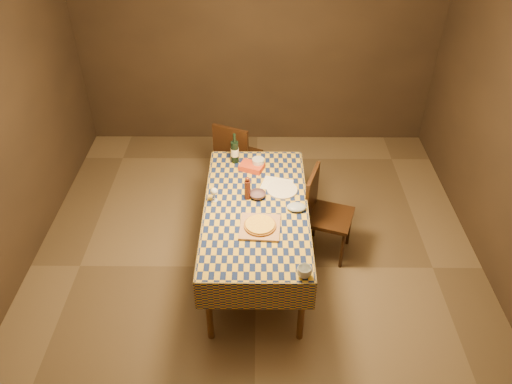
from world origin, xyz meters
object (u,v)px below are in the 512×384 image
at_px(white_plate, 282,190).
at_px(cutting_board, 260,227).
at_px(dining_table, 256,213).
at_px(chair_far, 236,155).
at_px(pizza, 260,225).
at_px(bowl, 257,195).
at_px(wine_bottle, 235,151).
at_px(chair_right, 322,210).

bearing_deg(white_plate, cutting_board, -111.13).
relative_size(dining_table, chair_far, 1.98).
bearing_deg(cutting_board, pizza, 97.13).
relative_size(dining_table, pizza, 6.08).
bearing_deg(pizza, white_plate, 68.87).
height_order(pizza, white_plate, pizza).
xyz_separation_m(bowl, white_plate, (0.23, 0.10, -0.02)).
bearing_deg(bowl, wine_bottle, 111.45).
distance_m(white_plate, chair_far, 1.14).
distance_m(wine_bottle, white_plate, 0.68).
bearing_deg(cutting_board, chair_right, 42.42).
height_order(pizza, chair_right, chair_right).
bearing_deg(chair_right, bowl, -169.01).
xyz_separation_m(dining_table, chair_far, (-0.24, 1.24, -0.17)).
bearing_deg(dining_table, chair_right, 22.49).
relative_size(cutting_board, pizza, 1.12).
bearing_deg(white_plate, wine_bottle, 133.65).
distance_m(cutting_board, chair_far, 1.58).
relative_size(dining_table, bowl, 12.12).
bearing_deg(dining_table, wine_bottle, 106.62).
relative_size(wine_bottle, chair_far, 0.35).
xyz_separation_m(chair_far, chair_right, (0.88, -0.98, 0.00)).
distance_m(dining_table, bowl, 0.18).
bearing_deg(cutting_board, chair_far, 100.20).
xyz_separation_m(dining_table, chair_right, (0.64, 0.27, -0.17)).
xyz_separation_m(dining_table, cutting_board, (0.04, -0.29, 0.09)).
bearing_deg(chair_right, white_plate, -177.32).
bearing_deg(white_plate, bowl, -155.83).
bearing_deg(cutting_board, dining_table, 97.29).
height_order(dining_table, bowl, bowl).
bearing_deg(wine_bottle, chair_far, 92.23).
xyz_separation_m(white_plate, chair_right, (0.40, 0.02, -0.26)).
height_order(bowl, wine_bottle, wine_bottle).
bearing_deg(chair_right, pizza, -137.58).
distance_m(pizza, chair_far, 1.58).
relative_size(white_plate, chair_right, 0.31).
relative_size(dining_table, cutting_board, 5.41).
relative_size(chair_far, chair_right, 1.00).
bearing_deg(bowl, cutting_board, -86.80).
bearing_deg(wine_bottle, pizza, -75.95).
bearing_deg(white_plate, chair_right, 2.68).
height_order(wine_bottle, white_plate, wine_bottle).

